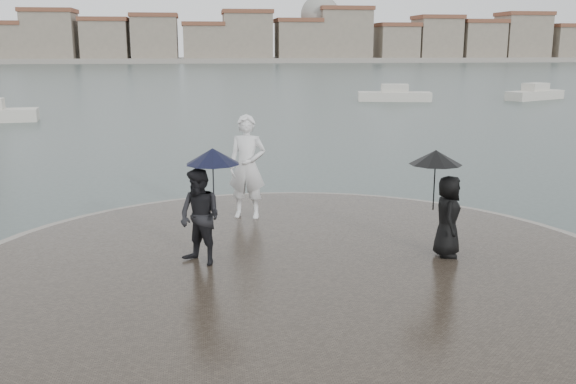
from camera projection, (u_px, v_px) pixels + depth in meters
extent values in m
cylinder|color=gray|center=(298.00, 282.00, 11.03)|extent=(12.50, 12.50, 0.32)
cylinder|color=#2D261E|center=(298.00, 280.00, 11.02)|extent=(11.90, 11.90, 0.36)
imported|color=silver|center=(247.00, 167.00, 14.17)|extent=(0.97, 0.78, 2.30)
imported|color=black|center=(200.00, 217.00, 11.17)|extent=(1.04, 1.03, 1.69)
cylinder|color=black|center=(214.00, 187.00, 11.19)|extent=(0.02, 0.02, 0.90)
cone|color=black|center=(213.00, 156.00, 11.06)|extent=(0.95, 0.95, 0.28)
imported|color=black|center=(448.00, 216.00, 11.61)|extent=(0.67, 0.84, 1.49)
cylinder|color=black|center=(434.00, 186.00, 11.55)|extent=(0.02, 0.02, 0.90)
cone|color=black|center=(436.00, 157.00, 11.43)|extent=(0.95, 0.95, 0.26)
cube|color=gray|center=(204.00, 60.00, 164.99)|extent=(260.00, 20.00, 1.20)
cube|color=gray|center=(4.00, 45.00, 154.83)|extent=(10.00, 10.00, 9.00)
cube|color=brown|center=(2.00, 23.00, 153.72)|extent=(10.60, 10.60, 1.00)
cube|color=gray|center=(51.00, 38.00, 155.96)|extent=(12.00, 10.00, 12.00)
cube|color=brown|center=(48.00, 11.00, 154.51)|extent=(12.60, 10.60, 1.00)
cube|color=gray|center=(106.00, 43.00, 157.91)|extent=(11.00, 10.00, 10.00)
cube|color=brown|center=(104.00, 19.00, 156.69)|extent=(11.60, 10.60, 1.00)
cube|color=gray|center=(155.00, 40.00, 159.40)|extent=(11.00, 10.00, 11.00)
cube|color=brown|center=(154.00, 16.00, 158.07)|extent=(11.60, 10.60, 1.00)
cube|color=gray|center=(204.00, 45.00, 161.22)|extent=(10.00, 10.00, 9.00)
cube|color=brown|center=(203.00, 24.00, 160.11)|extent=(10.60, 10.60, 1.00)
cube|color=gray|center=(247.00, 39.00, 162.35)|extent=(12.00, 10.00, 12.00)
cube|color=brown|center=(247.00, 12.00, 160.91)|extent=(12.60, 10.60, 1.00)
cube|color=gray|center=(298.00, 43.00, 164.31)|extent=(11.00, 10.00, 10.00)
cube|color=brown|center=(298.00, 20.00, 163.09)|extent=(11.60, 10.60, 1.00)
cube|color=gray|center=(344.00, 37.00, 165.57)|extent=(13.00, 10.00, 13.00)
cube|color=brown|center=(344.00, 9.00, 164.02)|extent=(13.60, 10.60, 1.00)
cube|color=gray|center=(396.00, 45.00, 167.88)|extent=(10.00, 10.00, 9.00)
cube|color=brown|center=(397.00, 25.00, 166.77)|extent=(10.60, 10.60, 1.00)
cube|color=gray|center=(436.00, 41.00, 169.13)|extent=(11.00, 10.00, 11.00)
cube|color=brown|center=(438.00, 17.00, 167.79)|extent=(11.60, 10.60, 1.00)
cube|color=gray|center=(479.00, 43.00, 170.84)|extent=(11.00, 10.00, 10.00)
cube|color=brown|center=(481.00, 21.00, 169.62)|extent=(11.60, 10.60, 1.00)
cube|color=gray|center=(522.00, 39.00, 172.21)|extent=(12.00, 10.00, 12.00)
cube|color=brown|center=(524.00, 14.00, 170.77)|extent=(12.60, 10.60, 1.00)
cube|color=gray|center=(567.00, 45.00, 174.28)|extent=(10.00, 10.00, 9.00)
cube|color=brown|center=(568.00, 26.00, 173.17)|extent=(10.60, 10.60, 1.00)
sphere|color=gray|center=(320.00, 15.00, 165.48)|extent=(10.00, 10.00, 10.00)
cube|color=beige|center=(535.00, 96.00, 50.48)|extent=(5.62, 3.95, 0.90)
cube|color=beige|center=(535.00, 89.00, 50.35)|extent=(2.33, 1.98, 0.90)
cube|color=beige|center=(394.00, 98.00, 49.08)|extent=(5.71, 2.72, 0.90)
cube|color=beige|center=(395.00, 90.00, 48.94)|extent=(2.21, 1.59, 0.90)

